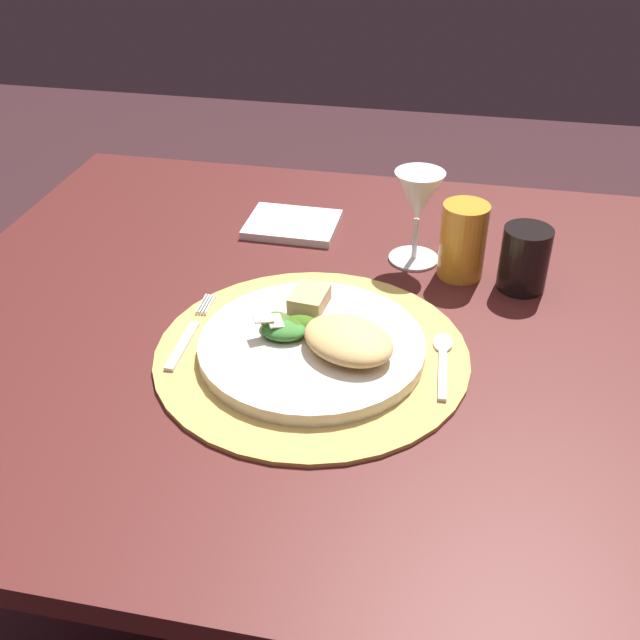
{
  "coord_description": "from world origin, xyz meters",
  "views": [
    {
      "loc": [
        0.09,
        -0.82,
        1.28
      ],
      "look_at": [
        -0.07,
        -0.04,
        0.74
      ],
      "focal_mm": 42.67,
      "sensor_mm": 36.0,
      "label": 1
    }
  ],
  "objects": [
    {
      "name": "wine_glass",
      "position": [
        0.03,
        0.17,
        0.82
      ],
      "size": [
        0.07,
        0.07,
        0.14
      ],
      "color": "silver",
      "rests_on": "dining_table"
    },
    {
      "name": "napkin",
      "position": [
        -0.17,
        0.24,
        0.73
      ],
      "size": [
        0.14,
        0.11,
        0.01
      ],
      "primitive_type": "cube",
      "rotation": [
        0.0,
        0.0,
        -0.01
      ],
      "color": "white",
      "rests_on": "dining_table"
    },
    {
      "name": "dining_table",
      "position": [
        0.0,
        0.0,
        0.62
      ],
      "size": [
        1.23,
        0.95,
        0.72
      ],
      "color": "#4E1D1A",
      "rests_on": "ground"
    },
    {
      "name": "dark_tumbler",
      "position": [
        0.19,
        0.13,
        0.77
      ],
      "size": [
        0.07,
        0.07,
        0.09
      ],
      "primitive_type": "cylinder",
      "color": "black",
      "rests_on": "dining_table"
    },
    {
      "name": "bread_piece",
      "position": [
        -0.08,
        -0.02,
        0.76
      ],
      "size": [
        0.05,
        0.06,
        0.02
      ],
      "primitive_type": "cube",
      "rotation": [
        0.0,
        0.0,
        1.46
      ],
      "color": "tan",
      "rests_on": "dinner_plate"
    },
    {
      "name": "placemat",
      "position": [
        -0.07,
        -0.09,
        0.73
      ],
      "size": [
        0.39,
        0.39,
        0.01
      ],
      "primitive_type": "cylinder",
      "color": "tan",
      "rests_on": "dining_table"
    },
    {
      "name": "dinner_plate",
      "position": [
        -0.07,
        -0.09,
        0.74
      ],
      "size": [
        0.28,
        0.28,
        0.02
      ],
      "primitive_type": "cylinder",
      "color": "silver",
      "rests_on": "placemat"
    },
    {
      "name": "amber_tumbler",
      "position": [
        0.1,
        0.14,
        0.78
      ],
      "size": [
        0.07,
        0.07,
        0.11
      ],
      "primitive_type": "cylinder",
      "color": "gold",
      "rests_on": "dining_table"
    },
    {
      "name": "spoon",
      "position": [
        0.09,
        -0.07,
        0.73
      ],
      "size": [
        0.02,
        0.13,
        0.01
      ],
      "color": "silver",
      "rests_on": "placemat"
    },
    {
      "name": "fork",
      "position": [
        -0.23,
        -0.09,
        0.73
      ],
      "size": [
        0.02,
        0.17,
        0.0
      ],
      "color": "silver",
      "rests_on": "placemat"
    },
    {
      "name": "salad_greens",
      "position": [
        -0.1,
        -0.08,
        0.76
      ],
      "size": [
        0.08,
        0.06,
        0.03
      ],
      "color": "#387E2F",
      "rests_on": "dinner_plate"
    },
    {
      "name": "pasta_serving",
      "position": [
        -0.02,
        -0.1,
        0.76
      ],
      "size": [
        0.15,
        0.14,
        0.03
      ],
      "primitive_type": "ellipsoid",
      "rotation": [
        0.0,
        0.0,
        2.58
      ],
      "color": "#E6BA6D",
      "rests_on": "dinner_plate"
    }
  ]
}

